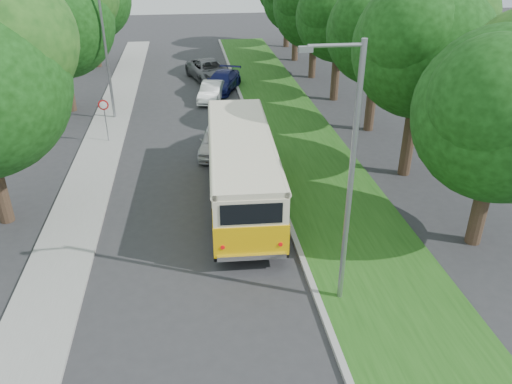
{
  "coord_description": "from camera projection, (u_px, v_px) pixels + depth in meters",
  "views": [
    {
      "loc": [
        0.01,
        -14.38,
        10.28
      ],
      "look_at": [
        2.31,
        2.24,
        1.5
      ],
      "focal_mm": 35.0,
      "sensor_mm": 36.0,
      "label": 1
    }
  ],
  "objects": [
    {
      "name": "ground",
      "position": [
        199.0,
        264.0,
        17.38
      ],
      "size": [
        120.0,
        120.0,
        0.0
      ],
      "primitive_type": "plane",
      "color": "#2D2D30",
      "rests_on": "ground"
    },
    {
      "name": "curb",
      "position": [
        276.0,
        190.0,
        22.17
      ],
      "size": [
        0.2,
        70.0,
        0.15
      ],
      "primitive_type": "cube",
      "color": "gray",
      "rests_on": "ground"
    },
    {
      "name": "grass_verge",
      "position": [
        328.0,
        187.0,
        22.47
      ],
      "size": [
        4.5,
        70.0,
        0.13
      ],
      "primitive_type": "cube",
      "color": "#1E4C14",
      "rests_on": "ground"
    },
    {
      "name": "sidewalk",
      "position": [
        81.0,
        203.0,
        21.16
      ],
      "size": [
        2.2,
        70.0,
        0.12
      ],
      "primitive_type": "cube",
      "color": "gray",
      "rests_on": "ground"
    },
    {
      "name": "treeline",
      "position": [
        234.0,
        11.0,
        30.81
      ],
      "size": [
        24.27,
        41.91,
        9.46
      ],
      "color": "#332319",
      "rests_on": "ground"
    },
    {
      "name": "lamppost_near",
      "position": [
        348.0,
        174.0,
        13.68
      ],
      "size": [
        1.71,
        0.16,
        8.0
      ],
      "color": "gray",
      "rests_on": "ground"
    },
    {
      "name": "lamppost_far",
      "position": [
        104.0,
        51.0,
        28.95
      ],
      "size": [
        1.71,
        0.16,
        7.5
      ],
      "color": "gray",
      "rests_on": "ground"
    },
    {
      "name": "warning_sign",
      "position": [
        105.0,
        113.0,
        26.55
      ],
      "size": [
        0.56,
        0.1,
        2.5
      ],
      "color": "gray",
      "rests_on": "ground"
    },
    {
      "name": "vintage_bus",
      "position": [
        241.0,
        169.0,
        20.7
      ],
      "size": [
        3.08,
        10.3,
        3.03
      ],
      "primitive_type": null,
      "rotation": [
        0.0,
        0.0,
        -0.05
      ],
      "color": "#FFBB08",
      "rests_on": "ground"
    },
    {
      "name": "car_silver",
      "position": [
        216.0,
        140.0,
        25.83
      ],
      "size": [
        2.33,
        4.25,
        1.37
      ],
      "primitive_type": "imported",
      "rotation": [
        0.0,
        0.0,
        -0.18
      ],
      "color": "silver",
      "rests_on": "ground"
    },
    {
      "name": "car_white",
      "position": [
        212.0,
        92.0,
        33.87
      ],
      "size": [
        2.19,
        4.02,
        1.26
      ],
      "primitive_type": "imported",
      "rotation": [
        0.0,
        0.0,
        -0.24
      ],
      "color": "white",
      "rests_on": "ground"
    },
    {
      "name": "car_blue",
      "position": [
        222.0,
        81.0,
        35.98
      ],
      "size": [
        3.5,
        5.08,
        1.36
      ],
      "primitive_type": "imported",
      "rotation": [
        0.0,
        0.0,
        -0.38
      ],
      "color": "#131854",
      "rests_on": "ground"
    },
    {
      "name": "car_grey",
      "position": [
        210.0,
        71.0,
        38.43
      ],
      "size": [
        3.96,
        6.04,
        1.54
      ],
      "primitive_type": "imported",
      "rotation": [
        0.0,
        0.0,
        0.27
      ],
      "color": "#4F5255",
      "rests_on": "ground"
    }
  ]
}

